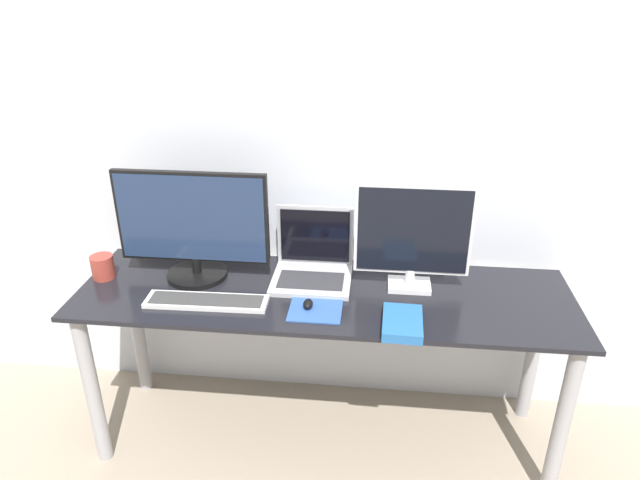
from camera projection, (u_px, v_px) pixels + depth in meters
name	position (u px, v px, depth m)	size (l,w,h in m)	color
wall_back	(333.00, 129.00, 2.24)	(7.00, 0.05, 2.50)	silver
desk	(324.00, 320.00, 2.22)	(1.88, 0.56, 0.71)	black
monitor_left	(193.00, 227.00, 2.19)	(0.59, 0.24, 0.44)	black
monitor_right	(413.00, 235.00, 2.10)	(0.43, 0.11, 0.42)	silver
laptop	(313.00, 261.00, 2.25)	(0.31, 0.27, 0.27)	#ADADB2
keyboard	(207.00, 301.00, 2.09)	(0.45, 0.12, 0.02)	silver
mousepad	(316.00, 310.00, 2.05)	(0.19, 0.17, 0.00)	#2D519E
mouse	(308.00, 304.00, 2.05)	(0.04, 0.06, 0.03)	black
book	(402.00, 323.00, 1.94)	(0.14, 0.20, 0.03)	#235B9E
mug	(103.00, 267.00, 2.25)	(0.09, 0.09, 0.09)	#99382D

